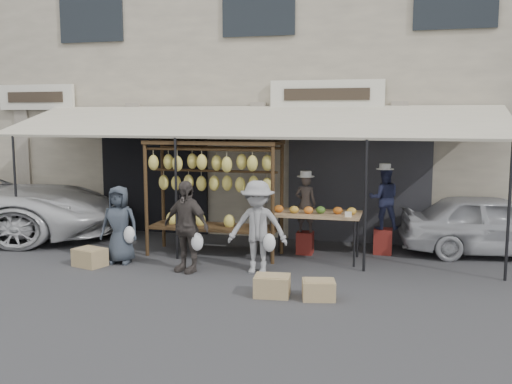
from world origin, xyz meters
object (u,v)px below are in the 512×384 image
Objects in this scene: produce_table at (315,214)px; customer_mid at (186,226)px; customer_right at (258,227)px; crate_near_a at (272,286)px; vendor_right at (384,198)px; crate_far at (90,257)px; banana_rack at (213,175)px; vendor_left at (305,204)px; crate_near_b at (319,290)px; sedan at (494,225)px; customer_left at (119,225)px.

customer_mid is (-2.04, -1.38, -0.07)m from produce_table.
customer_right is 1.47m from crate_near_a.
vendor_right reaches higher than crate_far.
vendor_right is 2.85m from customer_right.
customer_right is (1.13, -0.98, -0.77)m from banana_rack.
crate_near_b is (0.67, -2.75, -0.86)m from vendor_left.
sedan is at bearing -168.42° from vendor_left.
customer_left is (-1.49, -0.98, -0.85)m from banana_rack.
banana_rack is 4.85× the size of crate_far.
crate_far is at bearing -145.22° from banana_rack.
customer_right is 3.13m from crate_far.
banana_rack is 5.45× the size of crate_near_b.
banana_rack is 1.98m from customer_left.
crate_near_a is 0.98× the size of crate_far.
banana_rack is at bearing -175.16° from produce_table.
vendor_right is 3.64m from crate_near_a.
vendor_left reaches higher than crate_far.
customer_right is (-0.82, -1.15, -0.07)m from produce_table.
vendor_right is at bearing 24.35° from crate_far.
customer_left is 2.62m from customer_right.
banana_rack reaches higher than customer_right.
banana_rack is at bearing 135.52° from customer_right.
vendor_left is at bearing 89.41° from crate_near_a.
crate_near_b is 4.37m from crate_far.
vendor_left is (1.70, 0.57, -0.57)m from banana_rack.
banana_rack is at bearing 26.69° from customer_left.
vendor_right reaches higher than customer_right.
vendor_left is 3.56m from customer_left.
customer_mid is (-3.27, -2.19, -0.30)m from vendor_right.
produce_table is at bearing 11.74° from customer_left.
customer_left is at bearing -161.59° from produce_table.
banana_rack reaches higher than produce_table.
crate_near_a is 0.15× the size of sedan.
vendor_left is 4.17m from crate_far.
customer_left is 0.78m from crate_far.
crate_near_b is 0.89× the size of crate_far.
produce_table reaches higher than crate_near_b.
customer_mid is at bearing 158.69° from crate_near_b.
customer_right is 3.36× the size of crate_near_b.
customer_mid is at bearing -94.33° from banana_rack.
produce_table is 1.49m from vendor_right.
customer_mid is 0.45× the size of sedan.
customer_left is 3.43m from crate_near_a.
customer_mid is (1.40, -0.23, 0.08)m from customer_left.
customer_right is at bearing 112.57° from sedan.
vendor_right is at bearing 33.44° from produce_table.
customer_right reaches higher than crate_near_a.
banana_rack reaches higher than customer_left.
customer_left reaches higher than produce_table.
customer_mid is at bearing 108.59° from sedan.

